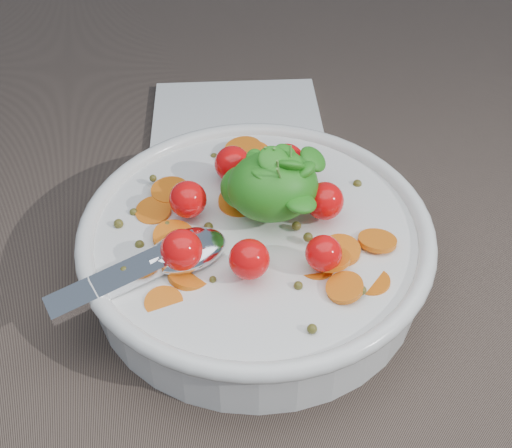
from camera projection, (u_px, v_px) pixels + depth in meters
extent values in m
plane|color=brown|center=(226.00, 280.00, 0.52)|extent=(6.00, 6.00, 0.00)
cylinder|color=white|center=(256.00, 251.00, 0.51)|extent=(0.26, 0.26, 0.05)
torus|color=white|center=(256.00, 229.00, 0.49)|extent=(0.28, 0.28, 0.01)
cylinder|color=white|center=(256.00, 270.00, 0.53)|extent=(0.13, 0.13, 0.01)
cylinder|color=brown|center=(256.00, 251.00, 0.51)|extent=(0.24, 0.24, 0.04)
cylinder|color=orange|center=(189.00, 276.00, 0.46)|extent=(0.04, 0.04, 0.02)
cylinder|color=orange|center=(264.00, 211.00, 0.51)|extent=(0.03, 0.03, 0.01)
cylinder|color=orange|center=(370.00, 283.00, 0.46)|extent=(0.04, 0.04, 0.01)
cylinder|color=orange|center=(185.00, 204.00, 0.52)|extent=(0.03, 0.03, 0.01)
cylinder|color=orange|center=(288.00, 178.00, 0.55)|extent=(0.04, 0.04, 0.01)
cylinder|color=orange|center=(164.00, 303.00, 0.44)|extent=(0.03, 0.03, 0.01)
cylinder|color=orange|center=(153.00, 211.00, 0.51)|extent=(0.04, 0.04, 0.01)
cylinder|color=orange|center=(243.00, 149.00, 0.56)|extent=(0.03, 0.03, 0.01)
cylinder|color=orange|center=(377.00, 241.00, 0.48)|extent=(0.03, 0.03, 0.01)
cylinder|color=orange|center=(223.00, 206.00, 0.52)|extent=(0.04, 0.04, 0.00)
cylinder|color=orange|center=(255.00, 153.00, 0.56)|extent=(0.03, 0.03, 0.01)
cylinder|color=orange|center=(170.00, 191.00, 0.52)|extent=(0.04, 0.04, 0.01)
cylinder|color=orange|center=(239.00, 202.00, 0.52)|extent=(0.04, 0.04, 0.01)
cylinder|color=orange|center=(330.00, 259.00, 0.46)|extent=(0.04, 0.04, 0.01)
cylinder|color=orange|center=(345.00, 287.00, 0.44)|extent=(0.04, 0.04, 0.01)
cylinder|color=orange|center=(317.00, 270.00, 0.47)|extent=(0.03, 0.03, 0.01)
cylinder|color=orange|center=(341.00, 250.00, 0.47)|extent=(0.03, 0.03, 0.01)
cylinder|color=orange|center=(174.00, 237.00, 0.49)|extent=(0.05, 0.05, 0.01)
sphere|color=#514D1B|center=(209.00, 227.00, 0.50)|extent=(0.01, 0.01, 0.01)
sphere|color=#514D1B|center=(213.00, 279.00, 0.45)|extent=(0.01, 0.01, 0.01)
sphere|color=#514D1B|center=(362.00, 290.00, 0.44)|extent=(0.01, 0.01, 0.01)
sphere|color=#514D1B|center=(134.00, 212.00, 0.51)|extent=(0.01, 0.01, 0.01)
sphere|color=#514D1B|center=(124.00, 271.00, 0.45)|extent=(0.01, 0.01, 0.01)
sphere|color=#514D1B|center=(382.00, 238.00, 0.49)|extent=(0.01, 0.01, 0.01)
sphere|color=#514D1B|center=(347.00, 292.00, 0.44)|extent=(0.01, 0.01, 0.01)
sphere|color=#514D1B|center=(140.00, 245.00, 0.48)|extent=(0.01, 0.01, 0.01)
sphere|color=#514D1B|center=(119.00, 224.00, 0.50)|extent=(0.01, 0.01, 0.01)
sphere|color=#514D1B|center=(223.00, 170.00, 0.54)|extent=(0.01, 0.01, 0.01)
sphere|color=#514D1B|center=(298.00, 286.00, 0.45)|extent=(0.01, 0.01, 0.01)
sphere|color=#514D1B|center=(167.00, 226.00, 0.49)|extent=(0.01, 0.01, 0.01)
sphere|color=#514D1B|center=(308.00, 237.00, 0.48)|extent=(0.01, 0.01, 0.01)
sphere|color=#514D1B|center=(153.00, 178.00, 0.53)|extent=(0.01, 0.01, 0.01)
sphere|color=#514D1B|center=(312.00, 329.00, 0.42)|extent=(0.01, 0.01, 0.01)
sphere|color=#514D1B|center=(328.00, 243.00, 0.48)|extent=(0.01, 0.01, 0.01)
sphere|color=#514D1B|center=(357.00, 184.00, 0.53)|extent=(0.01, 0.01, 0.01)
sphere|color=#514D1B|center=(214.00, 157.00, 0.56)|extent=(0.01, 0.01, 0.01)
sphere|color=#514D1B|center=(235.00, 172.00, 0.54)|extent=(0.01, 0.01, 0.01)
sphere|color=#514D1B|center=(296.00, 226.00, 0.49)|extent=(0.01, 0.01, 0.01)
sphere|color=red|center=(325.00, 201.00, 0.49)|extent=(0.03, 0.03, 0.03)
sphere|color=red|center=(287.00, 161.00, 0.53)|extent=(0.03, 0.03, 0.03)
sphere|color=red|center=(233.00, 164.00, 0.52)|extent=(0.03, 0.03, 0.03)
sphere|color=red|center=(188.00, 199.00, 0.49)|extent=(0.03, 0.03, 0.03)
sphere|color=red|center=(182.00, 250.00, 0.45)|extent=(0.03, 0.03, 0.03)
sphere|color=red|center=(249.00, 259.00, 0.45)|extent=(0.03, 0.03, 0.03)
sphere|color=red|center=(324.00, 253.00, 0.45)|extent=(0.03, 0.03, 0.03)
ellipsoid|color=#2D8C1F|center=(273.00, 186.00, 0.48)|extent=(0.07, 0.06, 0.05)
ellipsoid|color=#2D8C1F|center=(246.00, 187.00, 0.49)|extent=(0.04, 0.04, 0.03)
ellipsoid|color=#2D8C1F|center=(277.00, 176.00, 0.49)|extent=(0.02, 0.02, 0.01)
ellipsoid|color=#2D8C1F|center=(279.00, 161.00, 0.47)|extent=(0.02, 0.02, 0.02)
ellipsoid|color=#2D8C1F|center=(272.00, 168.00, 0.47)|extent=(0.03, 0.03, 0.02)
ellipsoid|color=#2D8C1F|center=(279.00, 161.00, 0.48)|extent=(0.02, 0.02, 0.02)
ellipsoid|color=#2D8C1F|center=(252.00, 182.00, 0.48)|extent=(0.03, 0.03, 0.02)
ellipsoid|color=#2D8C1F|center=(302.00, 171.00, 0.47)|extent=(0.03, 0.03, 0.02)
ellipsoid|color=#2D8C1F|center=(289.00, 184.00, 0.47)|extent=(0.03, 0.03, 0.02)
ellipsoid|color=#2D8C1F|center=(274.00, 163.00, 0.47)|extent=(0.02, 0.02, 0.01)
ellipsoid|color=#2D8C1F|center=(274.00, 161.00, 0.46)|extent=(0.03, 0.03, 0.03)
ellipsoid|color=#2D8C1F|center=(276.00, 165.00, 0.46)|extent=(0.02, 0.02, 0.01)
ellipsoid|color=#2D8C1F|center=(301.00, 203.00, 0.46)|extent=(0.03, 0.03, 0.02)
ellipsoid|color=#2D8C1F|center=(280.00, 155.00, 0.50)|extent=(0.03, 0.03, 0.01)
ellipsoid|color=#2D8C1F|center=(290.00, 166.00, 0.47)|extent=(0.03, 0.03, 0.03)
ellipsoid|color=#2D8C1F|center=(285.00, 153.00, 0.48)|extent=(0.02, 0.02, 0.02)
ellipsoid|color=#2D8C1F|center=(279.00, 162.00, 0.48)|extent=(0.02, 0.02, 0.02)
ellipsoid|color=#2D8C1F|center=(289.00, 166.00, 0.47)|extent=(0.03, 0.03, 0.02)
ellipsoid|color=#2D8C1F|center=(263.00, 177.00, 0.47)|extent=(0.03, 0.03, 0.03)
ellipsoid|color=#2D8C1F|center=(288.00, 172.00, 0.48)|extent=(0.03, 0.03, 0.03)
ellipsoid|color=#2D8C1F|center=(254.00, 157.00, 0.48)|extent=(0.02, 0.02, 0.01)
ellipsoid|color=#2D8C1F|center=(292.00, 184.00, 0.49)|extent=(0.03, 0.03, 0.02)
ellipsoid|color=#2D8C1F|center=(272.00, 167.00, 0.47)|extent=(0.02, 0.02, 0.02)
ellipsoid|color=#2D8C1F|center=(313.00, 159.00, 0.50)|extent=(0.03, 0.03, 0.02)
ellipsoid|color=#2D8C1F|center=(274.00, 178.00, 0.48)|extent=(0.04, 0.04, 0.02)
cylinder|color=#4C8C33|center=(262.00, 167.00, 0.48)|extent=(0.02, 0.01, 0.04)
cylinder|color=#4C8C33|center=(280.00, 185.00, 0.46)|extent=(0.01, 0.00, 0.05)
cylinder|color=#4C8C33|center=(272.00, 165.00, 0.48)|extent=(0.01, 0.01, 0.04)
cylinder|color=#4C8C33|center=(291.00, 175.00, 0.47)|extent=(0.00, 0.02, 0.04)
cylinder|color=#4C8C33|center=(283.00, 184.00, 0.46)|extent=(0.01, 0.02, 0.04)
ellipsoid|color=silver|center=(187.00, 250.00, 0.47)|extent=(0.07, 0.06, 0.02)
cube|color=silver|center=(127.00, 275.00, 0.45)|extent=(0.12, 0.06, 0.02)
cylinder|color=silver|center=(163.00, 259.00, 0.46)|extent=(0.02, 0.02, 0.01)
cube|color=white|center=(237.00, 122.00, 0.68)|extent=(0.20, 0.18, 0.01)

